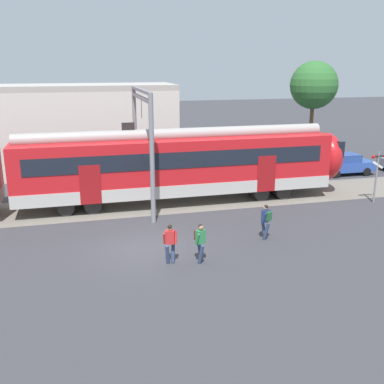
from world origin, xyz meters
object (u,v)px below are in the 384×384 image
(pedestrian_green, at_px, (200,240))
(pedestrian_navy, at_px, (266,219))
(crossing_signal, at_px, (377,169))
(parked_car_blue, at_px, (346,164))
(pedestrian_red, at_px, (170,241))

(pedestrian_green, height_order, pedestrian_navy, same)
(crossing_signal, bearing_deg, pedestrian_navy, -156.09)
(parked_car_blue, bearing_deg, pedestrian_navy, -136.11)
(pedestrian_green, bearing_deg, crossing_signal, 24.34)
(parked_car_blue, xyz_separation_m, crossing_signal, (-2.27, -6.57, 1.23))
(pedestrian_red, xyz_separation_m, pedestrian_green, (1.19, -0.23, 0.03))
(pedestrian_green, height_order, crossing_signal, crossing_signal)
(pedestrian_red, height_order, crossing_signal, crossing_signal)
(pedestrian_navy, relative_size, parked_car_blue, 0.42)
(pedestrian_red, xyz_separation_m, pedestrian_navy, (4.78, 1.47, 0.03))
(pedestrian_green, relative_size, pedestrian_navy, 1.00)
(pedestrian_red, distance_m, pedestrian_navy, 5.00)
(pedestrian_red, bearing_deg, pedestrian_navy, 17.06)
(pedestrian_green, distance_m, pedestrian_navy, 3.97)
(pedestrian_red, height_order, pedestrian_green, same)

